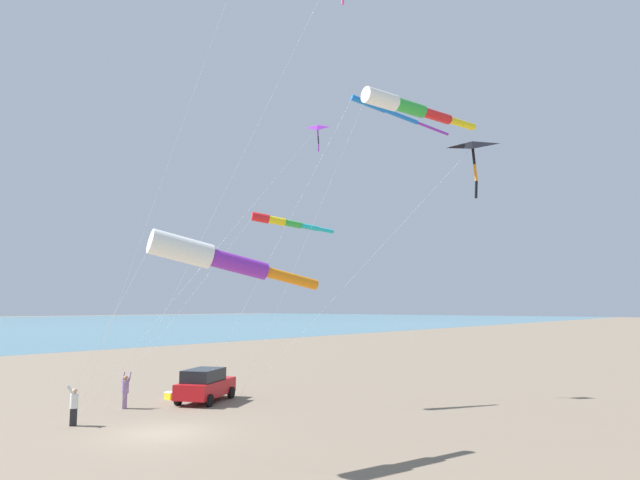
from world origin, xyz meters
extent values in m
plane|color=#756654|center=(0.00, 0.00, 0.00)|extent=(600.00, 600.00, 0.00)
cube|color=red|center=(4.87, -6.21, 0.75)|extent=(3.51, 4.68, 0.84)
cube|color=black|center=(4.72, -5.90, 1.51)|extent=(2.57, 3.03, 0.68)
cylinder|color=black|center=(6.33, -7.13, 0.33)|extent=(0.48, 0.69, 0.66)
cylinder|color=black|center=(4.66, -7.92, 0.33)|extent=(0.48, 0.69, 0.66)
cylinder|color=black|center=(5.08, -4.49, 0.33)|extent=(0.48, 0.69, 0.66)
cylinder|color=black|center=(3.41, -5.28, 0.33)|extent=(0.48, 0.69, 0.66)
cube|color=yellow|center=(7.11, -5.43, 0.18)|extent=(0.60, 0.40, 0.36)
cube|color=white|center=(7.11, -5.43, 0.39)|extent=(0.62, 0.42, 0.06)
cube|color=#8E6B9E|center=(6.46, -2.10, 0.40)|extent=(0.33, 0.33, 0.80)
cylinder|color=#8E6B9E|center=(6.46, -2.10, 1.13)|extent=(0.51, 0.51, 0.66)
sphere|color=#A37551|center=(6.46, -2.10, 1.58)|extent=(0.25, 0.25, 0.25)
cylinder|color=#8E6B9E|center=(6.69, -2.11, 1.62)|extent=(0.35, 0.36, 0.50)
cylinder|color=#8E6B9E|center=(6.46, -2.33, 1.62)|extent=(0.35, 0.36, 0.50)
cube|color=#232328|center=(4.34, 1.77, 0.39)|extent=(0.28, 0.34, 0.77)
cylinder|color=silver|center=(4.34, 1.77, 1.09)|extent=(0.48, 0.48, 0.64)
sphere|color=tan|center=(4.34, 1.77, 1.53)|extent=(0.24, 0.24, 0.24)
cylinder|color=silver|center=(4.28, 1.98, 1.57)|extent=(0.28, 0.38, 0.48)
cylinder|color=silver|center=(4.55, 1.82, 1.57)|extent=(0.28, 0.38, 0.48)
pyramid|color=black|center=(-9.07, -11.73, 13.63)|extent=(2.27, 1.87, 0.75)
cylinder|color=black|center=(-9.06, -11.78, 13.53)|extent=(0.61, 1.49, 0.77)
cylinder|color=black|center=(-9.07, -11.83, 13.00)|extent=(0.20, 0.27, 0.89)
cylinder|color=orange|center=(-9.12, -11.88, 12.12)|extent=(0.23, 0.17, 0.89)
cylinder|color=black|center=(-9.12, -11.90, 11.25)|extent=(0.22, 0.17, 0.88)
cylinder|color=white|center=(-2.44, -10.07, 6.73)|extent=(13.24, 3.43, 13.46)
cylinder|color=white|center=(-0.87, -2.23, 10.45)|extent=(11.87, 3.04, 20.91)
cylinder|color=white|center=(-6.02, -7.91, 15.62)|extent=(1.40, 2.06, 0.92)
cylinder|color=green|center=(-6.63, -9.65, 15.51)|extent=(1.25, 2.00, 0.77)
cylinder|color=red|center=(-7.24, -11.39, 15.41)|extent=(1.11, 1.94, 0.62)
cylinder|color=yellow|center=(-7.84, -13.14, 15.31)|extent=(0.96, 1.88, 0.47)
cylinder|color=white|center=(-0.65, -7.72, 7.73)|extent=(10.14, 1.37, 15.47)
cylinder|color=red|center=(1.71, -7.24, 10.33)|extent=(1.01, 1.14, 0.65)
cylinder|color=yellow|center=(1.17, -8.03, 10.18)|extent=(0.94, 1.09, 0.58)
cylinder|color=green|center=(0.62, -8.82, 10.04)|extent=(0.88, 1.04, 0.51)
cylinder|color=#1EB7C6|center=(0.07, -9.60, 9.89)|extent=(0.82, 0.99, 0.44)
cylinder|color=#1EB7C6|center=(-0.47, -10.39, 9.75)|extent=(0.75, 0.95, 0.37)
cylinder|color=white|center=(3.92, -3.60, 5.14)|extent=(3.88, 6.51, 10.28)
cylinder|color=white|center=(-4.51, 2.72, 7.36)|extent=(1.74, 2.50, 1.34)
cylinder|color=purple|center=(-5.35, 0.75, 6.89)|extent=(1.50, 2.35, 1.10)
cylinder|color=orange|center=(-6.20, -1.22, 6.42)|extent=(1.25, 2.20, 0.86)
cylinder|color=white|center=(0.39, 3.03, 3.69)|extent=(8.95, 1.35, 7.38)
pyramid|color=purple|center=(1.86, -12.48, 17.00)|extent=(1.33, 1.18, 0.56)
cylinder|color=black|center=(1.89, -12.52, 16.95)|extent=(0.47, 0.72, 0.65)
cylinder|color=purple|center=(1.89, -12.54, 16.63)|extent=(0.11, 0.15, 0.52)
cylinder|color=black|center=(1.88, -12.57, 16.12)|extent=(0.13, 0.11, 0.52)
cylinder|color=purple|center=(1.87, -12.58, 15.60)|extent=(0.11, 0.10, 0.52)
cylinder|color=white|center=(4.47, -6.22, 8.45)|extent=(5.18, 12.60, 16.91)
cylinder|color=white|center=(0.49, 0.17, 10.94)|extent=(8.12, 2.85, 21.89)
cylinder|color=blue|center=(-1.65, -13.23, 17.91)|extent=(1.51, 2.25, 0.90)
cylinder|color=blue|center=(-2.80, -15.22, 17.38)|extent=(1.41, 2.18, 0.80)
cylinder|color=purple|center=(-3.94, -17.22, 16.84)|extent=(1.31, 2.11, 0.70)
cylinder|color=white|center=(1.89, -8.85, 9.05)|extent=(5.94, 6.78, 18.09)
camera|label=1|loc=(-20.92, 14.87, 5.35)|focal=31.68mm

